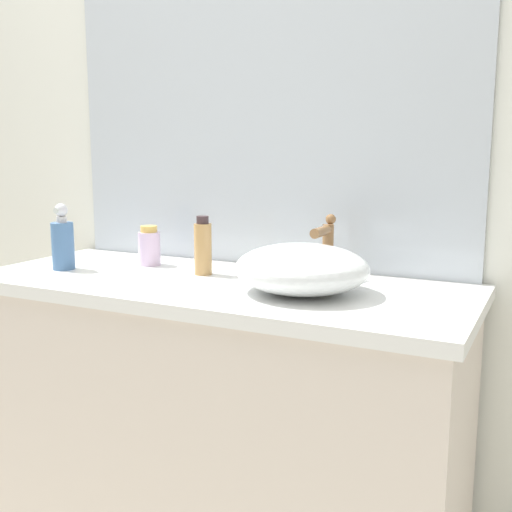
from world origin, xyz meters
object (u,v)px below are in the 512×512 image
object	(u,v)px
sink_basin	(302,269)
candle_jar	(60,255)
lotion_bottle	(149,247)
perfume_bottle	(203,247)
soap_dispenser	(63,242)

from	to	relation	value
sink_basin	candle_jar	world-z (taller)	sink_basin
lotion_bottle	perfume_bottle	size ratio (longest dim) A/B	0.73
sink_basin	soap_dispenser	distance (m)	0.74
soap_dispenser	perfume_bottle	xyz separation A→B (m)	(0.40, 0.12, -0.00)
perfume_bottle	candle_jar	size ratio (longest dim) A/B	3.39
sink_basin	lotion_bottle	bearing A→B (deg)	165.90
soap_dispenser	sink_basin	bearing A→B (deg)	2.13
sink_basin	lotion_bottle	xyz separation A→B (m)	(-0.55, 0.14, -0.00)
soap_dispenser	lotion_bottle	bearing A→B (deg)	41.89
lotion_bottle	perfume_bottle	world-z (taller)	perfume_bottle
lotion_bottle	candle_jar	world-z (taller)	lotion_bottle
lotion_bottle	soap_dispenser	bearing A→B (deg)	-138.11
lotion_bottle	perfume_bottle	xyz separation A→B (m)	(0.22, -0.05, 0.02)
soap_dispenser	perfume_bottle	bearing A→B (deg)	16.04
soap_dispenser	perfume_bottle	world-z (taller)	soap_dispenser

